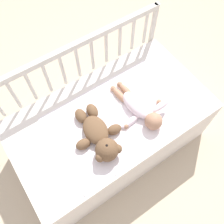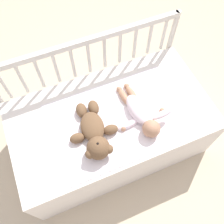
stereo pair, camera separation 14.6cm
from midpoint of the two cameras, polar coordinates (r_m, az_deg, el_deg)
The scene contains 6 objects.
ground_plane at distance 1.96m, azimuth -2.40°, elevation -7.03°, with size 12.00×12.00×0.00m, color #C6B293.
crib_mattress at distance 1.75m, azimuth -2.67°, elevation -4.32°, with size 1.27×0.70×0.45m.
crib_rail at distance 1.67m, azimuth -10.20°, elevation 10.02°, with size 1.27×0.04×0.75m.
blanket at distance 1.54m, azimuth -1.23°, elevation -1.77°, with size 0.83×0.56×0.01m.
teddy_bear at distance 1.44m, azimuth -5.81°, elevation -5.88°, with size 0.30×0.40×0.14m.
baby at distance 1.53m, azimuth 3.68°, elevation 0.59°, with size 0.33×0.42×0.11m.
Camera 1 is at (-0.41, -0.61, 1.82)m, focal length 40.00 mm.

